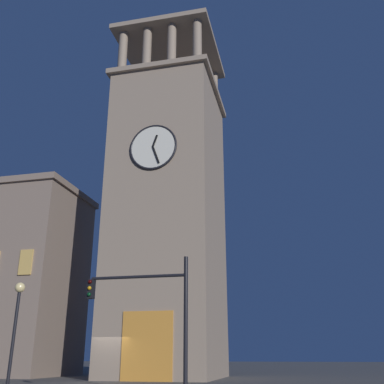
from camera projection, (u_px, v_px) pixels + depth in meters
ground_plane at (107, 381)px, 26.49m from camera, size 200.00×200.00×0.00m
clocktower at (169, 214)px, 33.87m from camera, size 7.85×8.86×29.37m
traffic_signal_near at (150, 304)px, 17.35m from camera, size 4.12×0.41×5.07m
street_lamp at (17, 313)px, 19.48m from camera, size 0.44×0.44×4.47m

